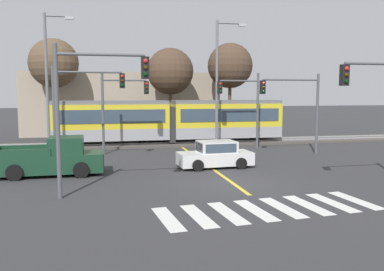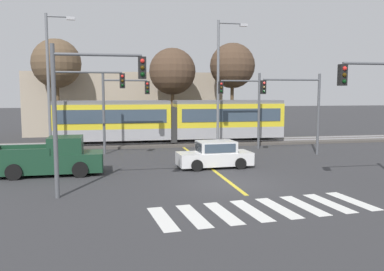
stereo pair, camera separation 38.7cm
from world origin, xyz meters
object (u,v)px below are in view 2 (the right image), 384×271
Objects in this scene: traffic_light_mid_right at (298,101)px; traffic_light_far_right at (245,100)px; street_lamp_centre at (221,77)px; street_lamp_west at (51,76)px; traffic_light_near_left at (86,97)px; pickup_truck at (52,159)px; bare_tree_west at (172,72)px; traffic_light_mid_left at (80,98)px; traffic_light_far_left at (120,101)px; bare_tree_east at (232,66)px; bare_tree_far_west at (56,64)px; light_rail_tram at (172,120)px; sedan_crossing at (215,155)px.

traffic_light_far_right reaches higher than traffic_light_mid_right.
street_lamp_west is at bearing -178.29° from street_lamp_centre.
traffic_light_far_right is at bearing 48.54° from traffic_light_near_left.
traffic_light_mid_right reaches higher than pickup_truck.
street_lamp_west is 12.54m from bare_tree_west.
traffic_light_near_left is (0.85, -8.30, 0.17)m from traffic_light_mid_left.
bare_tree_east is (10.78, 9.01, 3.10)m from traffic_light_far_left.
traffic_light_mid_right is 21.57m from bare_tree_far_west.
street_lamp_west is at bearing -160.57° from light_rail_tram.
traffic_light_mid_left is at bearing -131.20° from light_rail_tram.
bare_tree_west is at bearing -3.81° from bare_tree_far_west.
bare_tree_west is at bearing 108.81° from street_lamp_centre.
bare_tree_west is at bearing 118.84° from traffic_light_mid_right.
street_lamp_centre is (11.24, 8.20, 4.58)m from pickup_truck.
sedan_crossing is 0.79× the size of pickup_truck.
traffic_light_near_left reaches higher than sedan_crossing.
light_rail_tram is at bearing 140.32° from street_lamp_centre.
street_lamp_west reaches higher than traffic_light_near_left.
traffic_light_far_right reaches higher than traffic_light_far_left.
bare_tree_east is (14.43, 15.69, 5.92)m from pickup_truck.
pickup_truck is 0.56× the size of street_lamp_west.
bare_tree_east is (12.36, 20.63, 2.67)m from traffic_light_near_left.
bare_tree_west is (-4.26, 8.39, 2.48)m from traffic_light_far_right.
bare_tree_west is at bearing 90.42° from sedan_crossing.
bare_tree_far_west reaches higher than light_rail_tram.
traffic_light_near_left is 0.69× the size of bare_tree_far_west.
traffic_light_far_left is (3.65, 6.67, 2.82)m from pickup_truck.
traffic_light_near_left is (-6.71, -5.29, 3.39)m from sedan_crossing.
traffic_light_near_left is 0.64× the size of street_lamp_centre.
light_rail_tram is 5.51m from street_lamp_centre.
street_lamp_centre is (9.17, 13.14, 1.33)m from traffic_light_near_left.
traffic_light_near_left is at bearing -97.73° from traffic_light_far_left.
pickup_truck is 0.60× the size of bare_tree_far_west.
sedan_crossing is 8.68m from traffic_light_far_right.
street_lamp_west reaches higher than pickup_truck.
traffic_light_far_left is at bearing -118.96° from bare_tree_west.
sedan_crossing is 0.69× the size of traffic_light_near_left.
bare_tree_west is (6.60, 20.69, 2.08)m from traffic_light_near_left.
traffic_light_near_left is at bearing -67.26° from pickup_truck.
pickup_truck is 0.95× the size of traffic_light_far_right.
bare_tree_far_west is at bearing 95.81° from pickup_truck.
pickup_truck is at bearing -118.84° from bare_tree_west.
bare_tree_far_west is (-3.74, 21.38, 2.71)m from traffic_light_near_left.
sedan_crossing is at bearing 38.21° from traffic_light_near_left.
traffic_light_mid_left is 14.15m from traffic_light_mid_right.
bare_tree_west reaches higher than traffic_light_far_left.
light_rail_tram is at bearing 45.40° from traffic_light_far_left.
traffic_light_mid_left is 5.21m from street_lamp_west.
street_lamp_west is 17.38m from bare_tree_east.
traffic_light_mid_left is at bearing -154.20° from street_lamp_centre.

